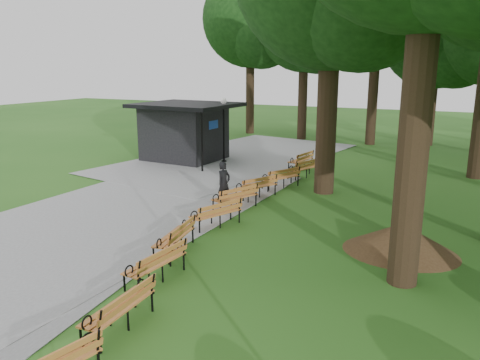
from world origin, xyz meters
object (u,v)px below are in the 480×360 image
at_px(kiosk, 184,132).
at_px(person, 224,184).
at_px(dirt_mound, 401,238).
at_px(bench_4, 216,213).
at_px(bench_1, 118,308).
at_px(bench_9, 301,160).
at_px(bench_5, 235,197).
at_px(bench_6, 256,186).
at_px(lamp_post, 224,117).
at_px(bench_3, 174,237).
at_px(bench_7, 280,178).
at_px(bench_8, 303,168).
at_px(bench_2, 155,263).

bearing_deg(kiosk, person, -45.17).
distance_m(dirt_mound, bench_4, 5.68).
height_order(bench_1, bench_9, same).
height_order(bench_5, bench_6, same).
relative_size(bench_5, bench_9, 1.00).
relative_size(lamp_post, bench_6, 1.82).
relative_size(bench_3, bench_9, 1.00).
bearing_deg(bench_3, bench_7, 170.46).
distance_m(bench_5, bench_9, 7.67).
distance_m(kiosk, dirt_mound, 15.44).
distance_m(lamp_post, bench_6, 7.40).
bearing_deg(bench_8, bench_9, -139.86).
bearing_deg(bench_1, bench_3, -164.03).
height_order(person, kiosk, kiosk).
height_order(dirt_mound, bench_1, bench_1).
bearing_deg(person, bench_9, 11.01).
bearing_deg(kiosk, bench_8, -6.71).
distance_m(dirt_mound, bench_5, 6.22).
distance_m(lamp_post, dirt_mound, 13.88).
height_order(bench_5, bench_7, same).
bearing_deg(person, bench_1, -151.22).
bearing_deg(dirt_mound, bench_4, -176.87).
relative_size(bench_3, bench_6, 1.00).
xyz_separation_m(kiosk, bench_7, (7.01, -3.50, -1.13)).
relative_size(person, bench_3, 0.86).
bearing_deg(bench_1, bench_9, -176.00).
height_order(lamp_post, bench_6, lamp_post).
bearing_deg(bench_3, bench_8, 169.09).
distance_m(bench_3, bench_4, 2.40).
height_order(kiosk, bench_1, kiosk).
relative_size(dirt_mound, bench_5, 1.39).
xyz_separation_m(bench_3, bench_8, (0.33, 10.24, 0.00)).
bearing_deg(bench_4, bench_5, -148.75).
xyz_separation_m(kiosk, bench_2, (7.53, -13.23, -1.13)).
bearing_deg(bench_3, bench_2, 10.05).
xyz_separation_m(person, bench_5, (0.59, -0.27, -0.38)).
relative_size(kiosk, bench_6, 2.63).
bearing_deg(bench_7, bench_6, 18.08).
distance_m(bench_5, bench_7, 3.64).
bearing_deg(bench_2, bench_3, -155.33).
relative_size(lamp_post, bench_3, 1.82).
bearing_deg(bench_6, bench_5, 24.67).
height_order(dirt_mound, bench_8, bench_8).
height_order(dirt_mound, bench_5, bench_5).
bearing_deg(bench_8, person, 6.07).
height_order(lamp_post, bench_4, lamp_post).
height_order(person, bench_5, person).
xyz_separation_m(bench_5, bench_7, (0.37, 3.62, 0.00)).
relative_size(kiosk, bench_1, 2.63).
height_order(person, bench_1, person).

